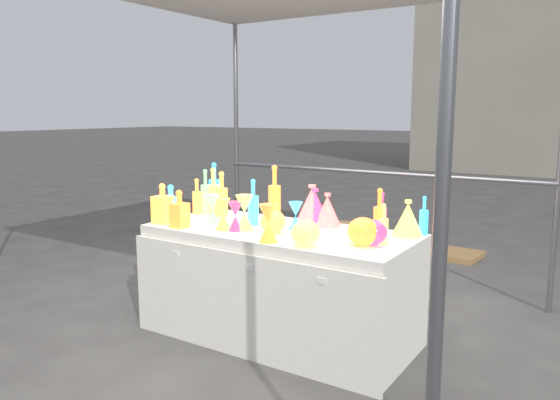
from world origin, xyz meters
The scene contains 33 objects.
ground centered at (0.00, 0.00, 0.00)m, with size 80.00×80.00×0.00m, color #605D59.
display_table centered at (0.00, -0.01, 0.37)m, with size 1.84×0.83×0.75m.
cardboard_box_closed centered at (-0.55, 2.21, 0.17)m, with size 0.47×0.34×0.34m, color #AC804D.
cardboard_box_flat centered at (0.37, 2.75, 0.03)m, with size 0.67×0.48×0.06m, color #AC804D.
bottle_0 centered at (-0.85, 0.14, 0.89)m, with size 0.07×0.07×0.27m, color red, non-canonical shape.
bottle_1 centered at (-0.85, 0.35, 0.94)m, with size 0.09×0.09×0.38m, color #1B962A, non-canonical shape.
bottle_2 centered at (-0.18, 0.21, 0.95)m, with size 0.09×0.09×0.41m, color yellow, non-canonical shape.
bottle_3 centered at (-0.74, 0.21, 0.88)m, with size 0.07×0.07×0.26m, color #2040BD, non-canonical shape.
bottle_4 centered at (-0.72, 0.18, 0.93)m, with size 0.09×0.09×0.36m, color #126871, non-canonical shape.
bottle_5 centered at (-0.83, 0.22, 0.92)m, with size 0.07×0.07×0.34m, color #BC2597, non-canonical shape.
bottle_6 centered at (-0.62, 0.16, 0.92)m, with size 0.09×0.09×0.34m, color red, non-canonical shape.
bottle_7 centered at (-0.24, 0.03, 0.91)m, with size 0.08×0.08×0.32m, color #1B962A, non-canonical shape.
decanter_0 centered at (-0.81, -0.27, 0.89)m, with size 0.12×0.12×0.28m, color red, non-canonical shape.
decanter_1 centered at (-0.61, -0.31, 0.88)m, with size 0.10×0.10×0.26m, color yellow, non-canonical shape.
decanter_2 centered at (-0.81, -0.18, 0.88)m, with size 0.11×0.11×0.27m, color #1B962A, non-canonical shape.
hourglass_0 centered at (0.13, -0.34, 0.87)m, with size 0.12×0.12×0.23m, color yellow, non-canonical shape.
hourglass_1 centered at (-0.23, -0.19, 0.85)m, with size 0.10×0.10×0.19m, color #2040BD, non-canonical shape.
hourglass_2 centered at (-0.19, -0.14, 0.87)m, with size 0.12×0.12×0.24m, color #126871, non-canonical shape.
hourglass_3 centered at (-0.49, -0.11, 0.86)m, with size 0.11×0.11×0.21m, color #BC2597, non-canonical shape.
hourglass_4 centered at (-0.32, -0.21, 0.86)m, with size 0.11×0.11×0.21m, color red, non-canonical shape.
hourglass_5 centered at (0.09, 0.05, 0.84)m, with size 0.09×0.09×0.19m, color #1B962A, non-canonical shape.
globe_0 centered at (0.02, -0.12, 0.82)m, with size 0.17×0.17×0.13m, color red, non-canonical shape.
globe_1 centered at (0.38, -0.30, 0.82)m, with size 0.17×0.17×0.14m, color #126871, non-canonical shape.
globe_2 centered at (0.65, -0.11, 0.82)m, with size 0.19×0.19×0.15m, color yellow, non-canonical shape.
globe_3 centered at (0.69, -0.06, 0.82)m, with size 0.17×0.17×0.13m, color #2040BD, non-canonical shape.
lampshade_0 centered at (0.21, 0.28, 0.86)m, with size 0.19×0.19×0.23m, color yellow, non-canonical shape.
lampshade_1 centered at (0.09, 0.28, 0.89)m, with size 0.24×0.24×0.28m, color yellow, non-canonical shape.
lampshade_2 centered at (0.11, 0.28, 0.88)m, with size 0.21×0.21×0.25m, color #2040BD, non-canonical shape.
lampshade_3 centered at (0.78, 0.28, 0.87)m, with size 0.19×0.19×0.23m, color #126871, non-canonical shape.
bottle_8 centered at (0.86, 0.36, 0.88)m, with size 0.06×0.06×0.25m, color #1B962A, non-canonical shape.
bottle_9 centered at (0.67, 0.08, 0.91)m, with size 0.07×0.07×0.32m, color yellow, non-canonical shape.
bottle_10 centered at (0.63, 0.20, 0.89)m, with size 0.06×0.06×0.28m, color #2040BD, non-canonical shape.
bottle_11 centered at (0.74, -0.02, 0.87)m, with size 0.06×0.06×0.25m, color #126871, non-canonical shape.
Camera 1 is at (1.93, -3.00, 1.53)m, focal length 35.00 mm.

